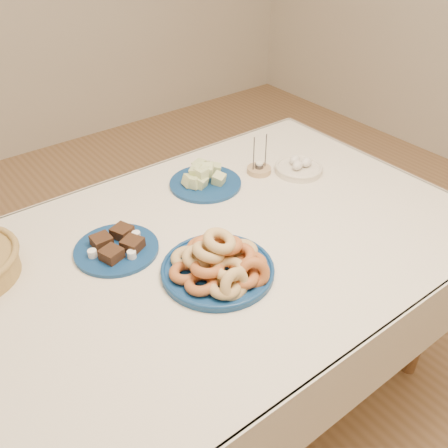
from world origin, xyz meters
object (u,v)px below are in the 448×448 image
(dining_table, at_px, (215,268))
(donut_platter, at_px, (219,264))
(melon_plate, at_px, (204,179))
(brownie_plate, at_px, (117,247))
(egg_bowl, at_px, (299,168))
(candle_holder, at_px, (259,169))

(dining_table, xyz_separation_m, donut_platter, (-0.08, -0.13, 0.14))
(dining_table, bearing_deg, melon_plate, 59.23)
(melon_plate, relative_size, brownie_plate, 1.12)
(brownie_plate, distance_m, egg_bowl, 0.78)
(dining_table, relative_size, melon_plate, 4.99)
(donut_platter, bearing_deg, candle_holder, 38.24)
(egg_bowl, bearing_deg, brownie_plate, -179.28)
(donut_platter, distance_m, candle_holder, 0.61)
(candle_holder, bearing_deg, brownie_plate, -171.35)
(melon_plate, height_order, brownie_plate, melon_plate)
(candle_holder, distance_m, egg_bowl, 0.15)
(donut_platter, relative_size, brownie_plate, 1.16)
(dining_table, distance_m, donut_platter, 0.21)
(dining_table, distance_m, brownie_plate, 0.32)
(donut_platter, bearing_deg, egg_bowl, 25.45)
(donut_platter, height_order, brownie_plate, donut_platter)
(dining_table, distance_m, melon_plate, 0.38)
(candle_holder, xyz_separation_m, egg_bowl, (0.12, -0.09, 0.00))
(donut_platter, bearing_deg, melon_plate, 59.15)
(melon_plate, height_order, candle_holder, candle_holder)
(melon_plate, bearing_deg, candle_holder, -13.88)
(melon_plate, bearing_deg, brownie_plate, -160.60)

